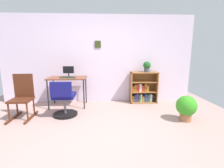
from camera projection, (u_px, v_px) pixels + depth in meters
name	position (u px, v px, depth m)	size (l,w,h in m)	color
ground_plane	(94.00, 139.00, 2.63)	(6.24, 6.24, 0.00)	tan
wall_back	(98.00, 59.00, 4.51)	(5.20, 0.12, 2.35)	silver
desk	(67.00, 80.00, 4.12)	(0.94, 0.56, 0.75)	brown
monitor	(69.00, 71.00, 4.13)	(0.27, 0.15, 0.27)	#262628
keyboard	(68.00, 77.00, 4.02)	(0.37, 0.14, 0.02)	#1B3223
office_chair	(64.00, 101.00, 3.51)	(0.52, 0.55, 0.80)	black
rocking_chair	(22.00, 96.00, 3.45)	(0.42, 0.64, 0.92)	#4E2414
bookshelf_low	(143.00, 89.00, 4.53)	(0.72, 0.30, 0.85)	#986131
potted_plant_on_shelf	(147.00, 66.00, 4.36)	(0.20, 0.20, 0.28)	#474C51
potted_plant_floor	(186.00, 107.00, 3.30)	(0.41, 0.41, 0.52)	#9E6642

